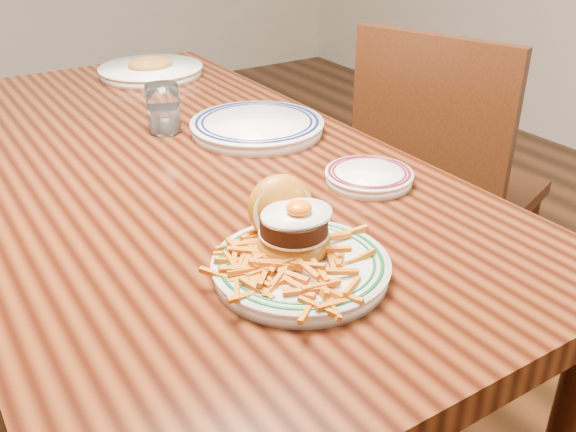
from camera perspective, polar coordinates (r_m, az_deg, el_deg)
floor at (r=1.75m, az=-8.41°, el=-18.30°), size 6.00×6.00×0.00m
table at (r=1.35m, az=-10.33°, el=1.59°), size 0.85×1.60×0.75m
chair_right at (r=1.84m, az=13.51°, el=2.79°), size 0.55×0.55×0.93m
main_plate at (r=0.91m, az=0.85°, el=-3.09°), size 0.25×0.27×0.12m
side_plate at (r=1.19m, az=7.21°, el=3.58°), size 0.16×0.16×0.02m
rear_plate at (r=1.42m, az=-2.76°, el=8.02°), size 0.29×0.29×0.03m
water_glass at (r=1.45m, az=-11.00°, el=9.10°), size 0.07×0.07×0.11m
far_plate at (r=1.91m, az=-12.09°, el=12.59°), size 0.29×0.29×0.05m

